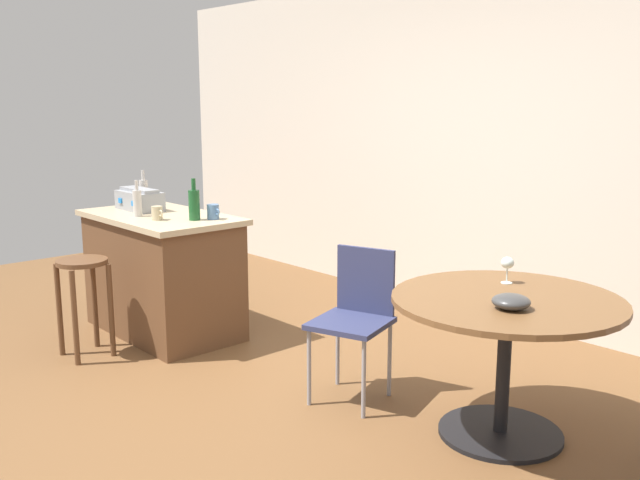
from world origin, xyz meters
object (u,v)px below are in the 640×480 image
Objects in this scene: folding_chair_far at (356,312)px; bottle_2 at (137,203)px; kitchen_island at (163,273)px; wooden_stool at (83,286)px; bottle_0 at (194,204)px; bottle_1 at (144,192)px; dining_table at (506,330)px; cup_0 at (157,213)px; cup_1 at (213,212)px; wine_glass at (508,264)px; serving_bowl at (511,302)px; toolbox at (140,200)px.

bottle_2 reaches higher than folding_chair_far.
kitchen_island is 0.65m from wooden_stool.
bottle_0 reaches higher than bottle_1.
dining_table is 10.33× the size of cup_0.
dining_table is at bearing 9.38° from bottle_0.
dining_table is 2.24m from cup_1.
cup_1 reaches higher than dining_table.
bottle_0 is at bearing -170.62° from dining_table.
serving_bowl is at bearing -54.50° from wine_glass.
toolbox is (-2.92, -0.43, 0.39)m from dining_table.
bottle_1 is 0.93m from cup_1.
wooden_stool is 0.69m from cup_0.
cup_1 is 0.66× the size of serving_bowl.
cup_1 is (0.23, 0.30, 0.00)m from cup_0.
wooden_stool is 2.73m from wine_glass.
wine_glass is at bearing 13.64° from toolbox.
folding_chair_far is at bearing 1.96° from bottle_1.
dining_table is at bearing 8.40° from toolbox.
cup_1 is (-1.35, -0.05, 0.43)m from folding_chair_far.
bottle_2 reaches higher than wooden_stool.
toolbox is 1.59× the size of bottle_2.
bottle_1 reaches higher than kitchen_island.
bottle_2 is at bearing -32.85° from bottle_1.
kitchen_island is 1.91× the size of wooden_stool.
bottle_2 reaches higher than cup_0.
folding_chair_far is 1.50m from bottle_0.
toolbox is at bearing -166.36° from wine_glass.
wooden_stool is 3.68× the size of serving_bowl.
bottle_1 is (-0.50, 0.14, 0.54)m from kitchen_island.
wooden_stool is 0.99m from cup_1.
wine_glass reaches higher than folding_chair_far.
kitchen_island is at bearing 98.54° from wooden_stool.
toolbox is 2.85× the size of wine_glass.
cup_1 is 2.32m from serving_bowl.
folding_chair_far is 2.33m from bottle_1.
wine_glass is at bearing 123.98° from dining_table.
bottle_2 is at bearing -30.88° from toolbox.
bottle_0 is (0.28, 0.70, 0.51)m from wooden_stool.
serving_bowl is (2.55, 0.41, -0.16)m from cup_0.
cup_1 reaches higher than serving_bowl.
toolbox is 3.43× the size of cup_1.
bottle_2 is at bearing -167.53° from dining_table.
bottle_1 is 0.56m from bottle_2.
bottle_1 reaches higher than wine_glass.
dining_table is at bearing 13.02° from cup_0.
bottle_1 reaches higher than bottle_2.
toolbox is at bearing -174.96° from bottle_0.
serving_bowl is (3.25, 0.13, -0.22)m from bottle_1.
cup_1 is 0.83× the size of wine_glass.
serving_bowl is (2.32, 0.10, -0.17)m from cup_1.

